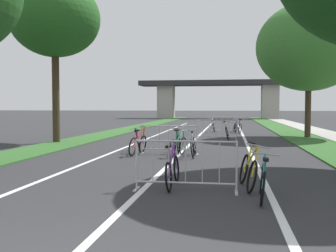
% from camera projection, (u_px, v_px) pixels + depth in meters
% --- Properties ---
extents(grass_verge_left, '(2.04, 62.93, 0.05)m').
position_uv_depth(grass_verge_left, '(131.00, 128.00, 29.73)').
color(grass_verge_left, '#2D5B26').
rests_on(grass_verge_left, ground).
extents(grass_verge_right, '(2.04, 62.93, 0.05)m').
position_uv_depth(grass_verge_right, '(284.00, 130.00, 27.93)').
color(grass_verge_right, '#2D5B26').
rests_on(grass_verge_right, ground).
extents(sidewalk_path_right, '(1.89, 62.93, 0.08)m').
position_uv_depth(sidewalk_path_right, '(312.00, 130.00, 27.62)').
color(sidewalk_path_right, '#9E9B93').
rests_on(sidewalk_path_right, ground).
extents(lane_stripe_center, '(0.14, 36.40, 0.01)m').
position_uv_depth(lane_stripe_center, '(197.00, 137.00, 21.39)').
color(lane_stripe_center, silver).
rests_on(lane_stripe_center, ground).
extents(lane_stripe_right_lane, '(0.14, 36.40, 0.01)m').
position_uv_depth(lane_stripe_right_lane, '(244.00, 138.00, 20.99)').
color(lane_stripe_right_lane, silver).
rests_on(lane_stripe_right_lane, ground).
extents(lane_stripe_left_lane, '(0.14, 36.40, 0.01)m').
position_uv_depth(lane_stripe_left_lane, '(152.00, 137.00, 21.80)').
color(lane_stripe_left_lane, silver).
rests_on(lane_stripe_left_lane, ground).
extents(overpass_bridge, '(22.00, 3.92, 5.37)m').
position_uv_depth(overpass_bridge, '(217.00, 92.00, 54.54)').
color(overpass_bridge, '#2D2D30').
rests_on(overpass_bridge, ground).
extents(tree_left_oak_mid, '(4.23, 4.23, 7.65)m').
position_uv_depth(tree_left_oak_mid, '(55.00, 19.00, 17.99)').
color(tree_left_oak_mid, '#3D2D1E').
rests_on(tree_left_oak_mid, ground).
extents(tree_right_oak_near, '(5.70, 5.70, 7.41)m').
position_uv_depth(tree_right_oak_near, '(309.00, 47.00, 20.95)').
color(tree_right_oak_near, '#3D2D1E').
rests_on(tree_right_oak_near, ground).
extents(crowd_barrier_nearest, '(2.11, 0.45, 1.05)m').
position_uv_depth(crowd_barrier_nearest, '(185.00, 166.00, 7.83)').
color(crowd_barrier_nearest, '#ADADB2').
rests_on(crowd_barrier_nearest, ground).
extents(crowd_barrier_second, '(2.13, 0.52, 1.05)m').
position_uv_depth(crowd_barrier_second, '(169.00, 140.00, 13.96)').
color(crowd_barrier_second, '#ADADB2').
rests_on(crowd_barrier_second, ground).
extents(crowd_barrier_third, '(2.11, 0.45, 1.05)m').
position_uv_depth(crowd_barrier_third, '(216.00, 130.00, 19.66)').
color(crowd_barrier_third, '#ADADB2').
rests_on(crowd_barrier_third, ground).
extents(crowd_barrier_fourth, '(2.13, 0.55, 1.05)m').
position_uv_depth(crowd_barrier_fourth, '(227.00, 125.00, 25.50)').
color(crowd_barrier_fourth, '#ADADB2').
rests_on(crowd_barrier_fourth, ground).
extents(bicycle_silver_0, '(0.51, 1.65, 0.98)m').
position_uv_depth(bicycle_silver_0, '(227.00, 132.00, 20.03)').
color(bicycle_silver_0, black).
rests_on(bicycle_silver_0, ground).
extents(bicycle_blue_1, '(0.56, 1.64, 0.93)m').
position_uv_depth(bicycle_blue_1, '(238.00, 128.00, 24.86)').
color(bicycle_blue_1, black).
rests_on(bicycle_blue_1, ground).
extents(bicycle_orange_2, '(0.57, 1.69, 0.93)m').
position_uv_depth(bicycle_orange_2, '(235.00, 127.00, 26.02)').
color(bicycle_orange_2, black).
rests_on(bicycle_orange_2, ground).
extents(bicycle_white_3, '(0.51, 1.63, 0.97)m').
position_uv_depth(bicycle_white_3, '(214.00, 127.00, 26.20)').
color(bicycle_white_3, black).
rests_on(bicycle_white_3, ground).
extents(bicycle_purple_4, '(0.46, 1.69, 0.96)m').
position_uv_depth(bicycle_purple_4, '(172.00, 170.00, 8.29)').
color(bicycle_purple_4, black).
rests_on(bicycle_purple_4, ground).
extents(bicycle_green_5, '(0.63, 1.61, 0.96)m').
position_uv_depth(bicycle_green_5, '(178.00, 146.00, 13.37)').
color(bicycle_green_5, black).
rests_on(bicycle_green_5, ground).
extents(bicycle_yellow_6, '(0.61, 1.66, 1.01)m').
position_uv_depth(bicycle_yellow_6, '(248.00, 171.00, 8.11)').
color(bicycle_yellow_6, black).
rests_on(bicycle_yellow_6, ground).
extents(bicycle_black_7, '(0.73, 1.67, 0.93)m').
position_uv_depth(bicycle_black_7, '(138.00, 143.00, 14.62)').
color(bicycle_black_7, black).
rests_on(bicycle_black_7, ground).
extents(bicycle_red_8, '(0.55, 1.66, 1.03)m').
position_uv_depth(bicycle_red_8, '(138.00, 144.00, 13.75)').
color(bicycle_red_8, black).
rests_on(bicycle_red_8, ground).
extents(bicycle_teal_9, '(0.55, 1.66, 0.84)m').
position_uv_depth(bicycle_teal_9, '(263.00, 181.00, 7.16)').
color(bicycle_teal_9, black).
rests_on(bicycle_teal_9, ground).
extents(bicycle_silver_10, '(0.56, 1.62, 1.00)m').
position_uv_depth(bicycle_silver_10, '(193.00, 146.00, 13.25)').
color(bicycle_silver_10, black).
rests_on(bicycle_silver_10, ground).
extents(bicycle_blue_11, '(0.46, 1.68, 0.94)m').
position_uv_depth(bicycle_blue_11, '(179.00, 142.00, 14.46)').
color(bicycle_blue_11, black).
rests_on(bicycle_blue_11, ground).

